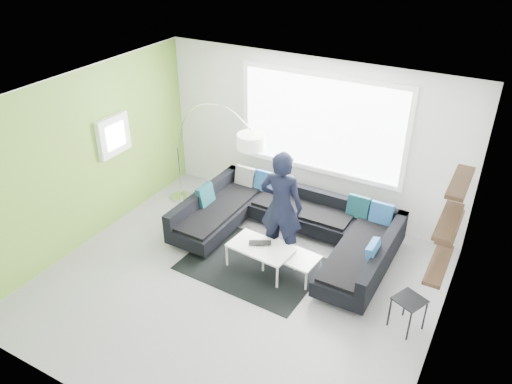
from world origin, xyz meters
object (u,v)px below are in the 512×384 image
arc_lamp (177,148)px  person (281,207)px  side_table (407,313)px  sectional_sofa (286,230)px  coffee_table (276,260)px  laptop (260,245)px

arc_lamp → person: size_ratio=1.16×
arc_lamp → side_table: bearing=-3.3°
sectional_sofa → person: size_ratio=1.85×
person → coffee_table: bearing=99.3°
person → laptop: 0.67m
side_table → person: (-2.16, 0.60, 0.67)m
coffee_table → person: size_ratio=0.68×
side_table → laptop: 2.31m
arc_lamp → side_table: size_ratio=4.36×
laptop → person: bearing=44.9°
side_table → person: 2.34m
side_table → person: person is taller
sectional_sofa → arc_lamp: 2.57m
person → laptop: (-0.13, -0.42, -0.49)m
arc_lamp → person: (2.46, -0.70, -0.14)m
sectional_sofa → arc_lamp: size_ratio=1.60×
side_table → arc_lamp: bearing=164.3°
side_table → sectional_sofa: bearing=158.3°
person → sectional_sofa: bearing=-90.7°
side_table → person: bearing=164.4°
coffee_table → person: 0.82m
arc_lamp → laptop: bearing=-13.3°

